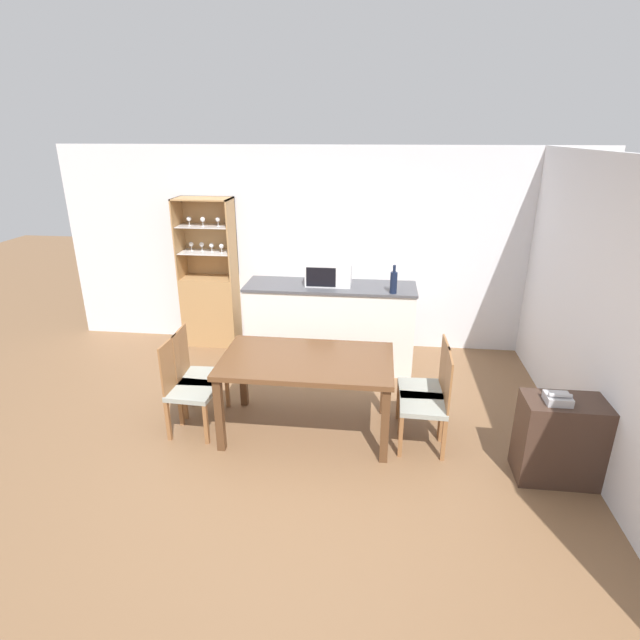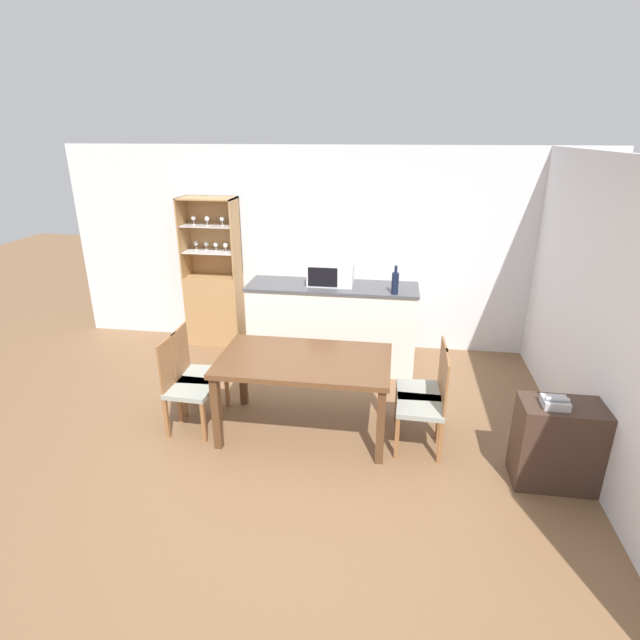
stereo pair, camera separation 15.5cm
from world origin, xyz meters
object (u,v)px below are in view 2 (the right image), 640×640
(display_cabinet, at_px, (215,300))
(dining_table, at_px, (304,367))
(dining_chair_side_left_far, at_px, (197,373))
(telephone, at_px, (555,403))
(dining_chair_side_left_near, at_px, (186,386))
(dining_chair_side_right_far, at_px, (425,389))
(side_cabinet, at_px, (557,444))
(wine_bottle, at_px, (395,283))
(dining_chair_side_right_near, at_px, (426,404))
(microwave, at_px, (331,274))

(display_cabinet, height_order, dining_table, display_cabinet)
(dining_chair_side_left_far, xyz_separation_m, telephone, (3.15, -0.62, 0.30))
(dining_chair_side_left_far, relative_size, dining_chair_side_left_near, 1.00)
(dining_chair_side_right_far, bearing_deg, dining_chair_side_left_near, 94.81)
(dining_table, distance_m, side_cabinet, 2.20)
(dining_chair_side_left_near, distance_m, wine_bottle, 2.45)
(dining_table, height_order, dining_chair_side_right_far, dining_chair_side_right_far)
(dining_chair_side_right_near, xyz_separation_m, wine_bottle, (-0.32, 1.39, 0.69))
(dining_table, distance_m, wine_bottle, 1.55)
(dining_chair_side_right_far, distance_m, telephone, 1.17)
(dining_chair_side_left_far, xyz_separation_m, dining_chair_side_right_near, (2.22, -0.28, 0.00))
(display_cabinet, relative_size, microwave, 3.68)
(dining_table, relative_size, dining_chair_side_right_near, 1.70)
(dining_table, bearing_deg, wine_bottle, 57.68)
(dining_chair_side_right_far, xyz_separation_m, microwave, (-1.06, 1.36, 0.69))
(wine_bottle, bearing_deg, dining_chair_side_left_near, -143.91)
(dining_chair_side_left_near, bearing_deg, wine_bottle, 128.91)
(display_cabinet, distance_m, dining_table, 2.52)
(dining_chair_side_right_near, bearing_deg, dining_table, 84.55)
(dining_chair_side_left_far, bearing_deg, side_cabinet, 77.25)
(microwave, distance_m, wine_bottle, 0.79)
(dining_table, bearing_deg, dining_chair_side_right_far, 7.21)
(dining_chair_side_right_far, bearing_deg, dining_chair_side_right_near, 177.71)
(microwave, bearing_deg, telephone, -44.85)
(dining_chair_side_right_far, height_order, telephone, dining_chair_side_right_far)
(display_cabinet, distance_m, dining_chair_side_right_far, 3.25)
(dining_table, relative_size, dining_chair_side_left_far, 1.70)
(display_cabinet, distance_m, dining_chair_side_left_near, 2.16)
(dining_table, xyz_separation_m, side_cabinet, (2.13, -0.45, -0.31))
(display_cabinet, xyz_separation_m, dining_chair_side_right_near, (2.68, -2.11, -0.14))
(dining_chair_side_right_far, xyz_separation_m, side_cabinet, (1.02, -0.59, -0.09))
(side_cabinet, relative_size, telephone, 3.78)
(display_cabinet, relative_size, dining_chair_side_left_near, 2.09)
(microwave, height_order, wine_bottle, wine_bottle)
(display_cabinet, relative_size, dining_table, 1.23)
(microwave, xyz_separation_m, side_cabinet, (2.08, -1.95, -0.79))
(side_cabinet, bearing_deg, wine_bottle, 128.29)
(microwave, distance_m, telephone, 2.85)
(wine_bottle, relative_size, telephone, 1.68)
(dining_chair_side_right_far, xyz_separation_m, telephone, (0.94, -0.63, 0.30))
(dining_chair_side_right_near, bearing_deg, dining_chair_side_left_far, 84.64)
(dining_chair_side_left_near, distance_m, side_cabinet, 3.26)
(wine_bottle, xyz_separation_m, side_cabinet, (1.34, -1.70, -0.79))
(dining_chair_side_right_near, height_order, dining_chair_side_left_near, same)
(display_cabinet, relative_size, dining_chair_side_left_far, 2.09)
(wine_bottle, height_order, telephone, wine_bottle)
(dining_chair_side_left_near, bearing_deg, dining_table, 99.81)
(dining_chair_side_left_far, xyz_separation_m, microwave, (1.16, 1.36, 0.69))
(display_cabinet, xyz_separation_m, telephone, (3.62, -2.46, 0.16))
(dining_chair_side_right_far, relative_size, wine_bottle, 2.90)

